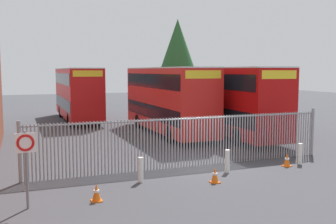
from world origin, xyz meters
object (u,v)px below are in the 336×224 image
(double_decker_bus_far_back, at_px, (77,92))
(traffic_cone_by_gate, at_px, (287,160))
(double_decker_bus_near_gate, at_px, (167,97))
(traffic_cone_near_kerb, at_px, (215,175))
(double_decker_bus_behind_fence_right, at_px, (229,93))
(bollard_near_left, at_px, (141,170))
(double_decker_bus_behind_fence_left, at_px, (226,98))
(bollard_center_front, at_px, (227,161))
(bollard_near_right, at_px, (300,154))
(traffic_cone_mid_forecourt, at_px, (96,193))
(speed_limit_sign_post, at_px, (26,152))

(double_decker_bus_far_back, height_order, traffic_cone_by_gate, double_decker_bus_far_back)
(double_decker_bus_near_gate, bearing_deg, double_decker_bus_far_back, 116.71)
(double_decker_bus_far_back, xyz_separation_m, traffic_cone_near_kerb, (2.08, -20.72, -2.13))
(double_decker_bus_behind_fence_right, relative_size, traffic_cone_by_gate, 18.32)
(double_decker_bus_far_back, height_order, bollard_near_left, double_decker_bus_far_back)
(traffic_cone_by_gate, bearing_deg, double_decker_bus_behind_fence_left, 79.08)
(bollard_center_front, height_order, bollard_near_right, same)
(double_decker_bus_behind_fence_right, xyz_separation_m, traffic_cone_mid_forecourt, (-13.52, -15.12, -2.13))
(double_decker_bus_near_gate, relative_size, bollard_near_left, 11.38)
(bollard_near_right, xyz_separation_m, traffic_cone_by_gate, (-0.81, -0.13, -0.19))
(speed_limit_sign_post, bearing_deg, traffic_cone_mid_forecourt, -1.51)
(bollard_center_front, relative_size, traffic_cone_by_gate, 1.61)
(traffic_cone_by_gate, xyz_separation_m, traffic_cone_mid_forecourt, (-8.71, -1.61, 0.00))
(double_decker_bus_near_gate, xyz_separation_m, bollard_near_left, (-5.11, -10.48, -1.95))
(double_decker_bus_near_gate, relative_size, traffic_cone_mid_forecourt, 18.32)
(traffic_cone_by_gate, relative_size, traffic_cone_mid_forecourt, 1.00)
(double_decker_bus_near_gate, distance_m, bollard_near_right, 10.79)
(double_decker_bus_far_back, bearing_deg, speed_limit_sign_post, -102.17)
(double_decker_bus_near_gate, bearing_deg, bollard_near_left, -115.98)
(bollard_center_front, height_order, traffic_cone_mid_forecourt, bollard_center_front)
(double_decker_bus_far_back, bearing_deg, traffic_cone_near_kerb, -84.28)
(bollard_near_left, height_order, bollard_center_front, same)
(double_decker_bus_behind_fence_right, bearing_deg, bollard_near_right, -106.64)
(traffic_cone_near_kerb, bearing_deg, bollard_near_left, 156.98)
(double_decker_bus_near_gate, xyz_separation_m, double_decker_bus_behind_fence_right, (6.43, 3.04, 0.00))
(bollard_near_right, bearing_deg, traffic_cone_by_gate, -171.08)
(double_decker_bus_behind_fence_right, height_order, bollard_near_right, double_decker_bus_behind_fence_right)
(double_decker_bus_near_gate, bearing_deg, bollard_near_right, -76.78)
(traffic_cone_mid_forecourt, bearing_deg, speed_limit_sign_post, 178.49)
(traffic_cone_by_gate, xyz_separation_m, traffic_cone_near_kerb, (-4.15, -1.11, 0.00))
(double_decker_bus_behind_fence_left, xyz_separation_m, bollard_near_right, (-0.78, -8.08, -1.95))
(double_decker_bus_far_back, bearing_deg, bollard_near_right, -70.15)
(double_decker_bus_behind_fence_right, distance_m, bollard_center_front, 15.65)
(traffic_cone_by_gate, height_order, traffic_cone_mid_forecourt, same)
(bollard_near_left, bearing_deg, traffic_cone_by_gate, 0.11)
(double_decker_bus_near_gate, height_order, bollard_near_left, double_decker_bus_near_gate)
(double_decker_bus_behind_fence_left, xyz_separation_m, traffic_cone_mid_forecourt, (-10.30, -9.82, -2.13))
(traffic_cone_near_kerb, bearing_deg, double_decker_bus_far_back, 95.72)
(bollard_near_left, distance_m, bollard_near_right, 7.54)
(bollard_center_front, xyz_separation_m, speed_limit_sign_post, (-7.84, -1.61, 1.30))
(bollard_center_front, distance_m, traffic_cone_by_gate, 2.97)
(speed_limit_sign_post, bearing_deg, double_decker_bus_behind_fence_left, 38.26)
(double_decker_bus_behind_fence_left, xyz_separation_m, traffic_cone_by_gate, (-1.58, -8.21, -2.13))
(traffic_cone_by_gate, height_order, traffic_cone_near_kerb, same)
(double_decker_bus_near_gate, relative_size, speed_limit_sign_post, 4.50)
(bollard_near_right, bearing_deg, double_decker_bus_behind_fence_left, 84.50)
(double_decker_bus_behind_fence_right, xyz_separation_m, traffic_cone_near_kerb, (-8.96, -14.61, -2.13))
(bollard_near_left, relative_size, bollard_center_front, 1.00)
(double_decker_bus_far_back, relative_size, bollard_center_front, 11.38)
(double_decker_bus_near_gate, relative_size, traffic_cone_by_gate, 18.32)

